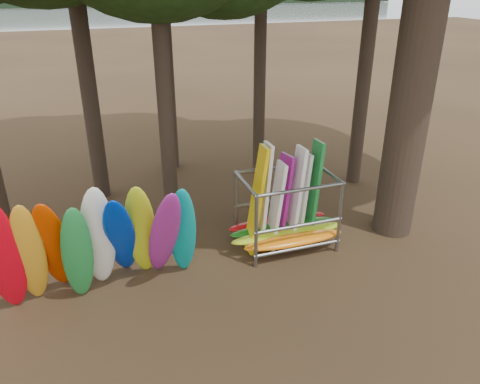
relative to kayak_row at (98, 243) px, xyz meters
name	(u,v)px	position (x,y,z in m)	size (l,w,h in m)	color
ground	(239,272)	(3.12, -0.08, -1.38)	(120.00, 120.00, 0.00)	#47331E
lake	(95,29)	(3.12, 59.92, -1.38)	(160.00, 160.00, 0.00)	gray
kayak_row	(98,243)	(0.00, 0.00, 0.00)	(4.44, 2.29, 3.13)	red
storage_rack	(286,213)	(4.70, 0.77, -0.46)	(3.14, 1.59, 2.81)	slate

